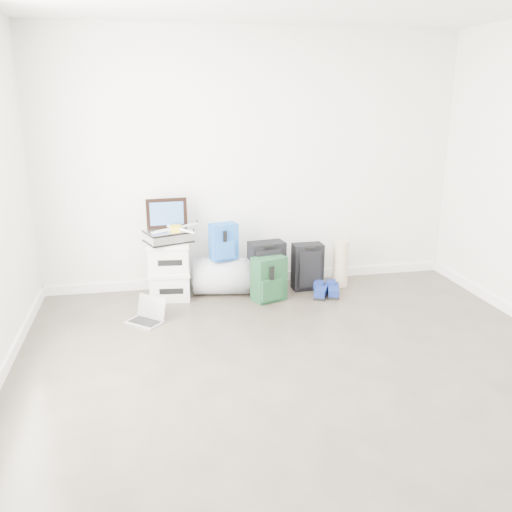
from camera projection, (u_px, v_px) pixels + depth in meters
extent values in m
plane|color=#393329|center=(321.00, 399.00, 3.78)|extent=(5.00, 5.00, 0.00)
cube|color=white|center=(252.00, 161.00, 5.73)|extent=(4.50, 0.02, 2.70)
cube|color=white|center=(253.00, 278.00, 6.10)|extent=(4.50, 0.02, 0.10)
cube|color=silver|center=(171.00, 286.00, 5.60)|extent=(0.44, 0.36, 0.26)
cube|color=silver|center=(170.00, 272.00, 5.56)|extent=(0.46, 0.39, 0.04)
cube|color=silver|center=(169.00, 258.00, 5.51)|extent=(0.44, 0.36, 0.26)
cube|color=silver|center=(169.00, 244.00, 5.47)|extent=(0.46, 0.39, 0.04)
cube|color=#B2B2B7|center=(168.00, 236.00, 5.45)|extent=(0.51, 0.44, 0.12)
cube|color=black|center=(167.00, 213.00, 5.48)|extent=(0.41, 0.05, 0.31)
cube|color=#224B8B|center=(167.00, 214.00, 5.47)|extent=(0.34, 0.03, 0.24)
cube|color=gold|center=(176.00, 228.00, 5.42)|extent=(0.12, 0.12, 0.05)
cube|color=white|center=(187.00, 225.00, 5.52)|extent=(0.25, 0.18, 0.02)
cube|color=white|center=(167.00, 226.00, 5.52)|extent=(0.18, 0.25, 0.02)
cube|color=white|center=(164.00, 230.00, 5.32)|extent=(0.25, 0.18, 0.02)
cube|color=white|center=(185.00, 230.00, 5.32)|extent=(0.18, 0.25, 0.02)
cylinder|color=#999CA1|center=(224.00, 276.00, 5.71)|extent=(0.68, 0.49, 0.39)
cube|color=#1947A5|center=(224.00, 242.00, 5.58)|extent=(0.31, 0.23, 0.38)
cube|color=#1947A5|center=(225.00, 250.00, 5.52)|extent=(0.21, 0.11, 0.18)
cube|color=black|center=(267.00, 268.00, 5.68)|extent=(0.39, 0.26, 0.57)
cube|color=black|center=(269.00, 272.00, 5.57)|extent=(0.27, 0.06, 0.45)
cube|color=black|center=(269.00, 247.00, 5.50)|extent=(0.11, 0.04, 0.02)
cube|color=#133621|center=(269.00, 279.00, 5.52)|extent=(0.38, 0.30, 0.46)
cube|color=#133621|center=(271.00, 289.00, 5.44)|extent=(0.25, 0.15, 0.22)
cube|color=black|center=(307.00, 266.00, 5.84)|extent=(0.32, 0.19, 0.50)
cube|color=black|center=(310.00, 269.00, 5.74)|extent=(0.24, 0.03, 0.40)
cube|color=black|center=(311.00, 248.00, 5.68)|extent=(0.11, 0.03, 0.02)
cube|color=black|center=(321.00, 295.00, 5.68)|extent=(0.24, 0.32, 0.03)
cube|color=navy|center=(321.00, 290.00, 5.67)|extent=(0.23, 0.30, 0.07)
cube|color=black|center=(333.00, 294.00, 5.71)|extent=(0.20, 0.32, 0.03)
cube|color=navy|center=(333.00, 290.00, 5.69)|extent=(0.19, 0.31, 0.07)
cylinder|color=tan|center=(340.00, 264.00, 5.93)|extent=(0.17, 0.17, 0.51)
cube|color=silver|center=(144.00, 322.00, 5.01)|extent=(0.39, 0.38, 0.01)
cube|color=black|center=(144.00, 322.00, 5.01)|extent=(0.31, 0.29, 0.00)
cube|color=black|center=(152.00, 307.00, 5.07)|extent=(0.25, 0.22, 0.21)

